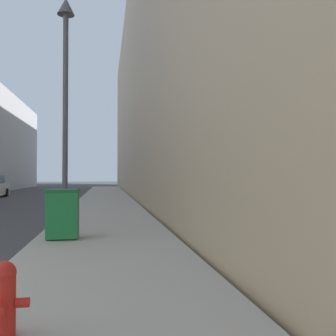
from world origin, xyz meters
name	(u,v)px	position (x,y,z in m)	size (l,w,h in m)	color
sidewalk_right	(106,204)	(5.66, 18.00, 0.08)	(3.33, 60.00, 0.16)	#ADA89E
building_right_stone	(204,87)	(13.43, 26.00, 8.70)	(12.00, 60.00, 17.41)	tan
fire_hydrant	(4,297)	(4.72, 0.71, 0.52)	(0.44, 0.33, 0.69)	red
trash_bin	(63,213)	(4.66, 6.08, 0.75)	(0.72, 0.64, 1.16)	#1E7538
lamppost	(66,79)	(4.48, 8.21, 4.46)	(0.50, 0.50, 6.67)	#4C4C51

